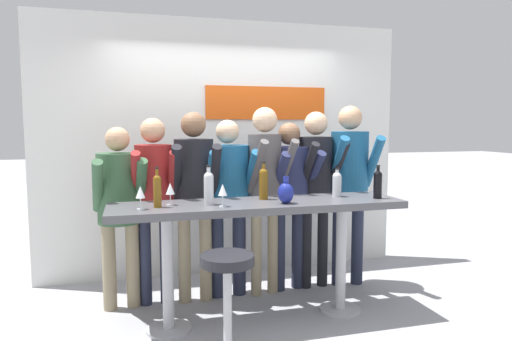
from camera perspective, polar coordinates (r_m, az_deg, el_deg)
ground_plane at (r=4.03m, az=0.35°, el=-18.18°), size 40.00×40.00×0.00m
back_wall at (r=5.04m, az=-3.85°, el=2.85°), size 4.01×0.12×2.76m
tasting_table at (r=3.77m, az=0.36°, el=-6.27°), size 2.41×0.59×1.01m
bar_stool at (r=3.22m, az=-3.59°, el=-14.84°), size 0.39×0.39×0.76m
person_far_left at (r=4.17m, az=-16.73°, el=-3.33°), size 0.47×0.55×1.62m
person_left at (r=4.18m, az=-12.62°, el=-2.30°), size 0.39×0.51×1.70m
person_center_left at (r=4.18m, az=-7.72°, el=-1.81°), size 0.44×0.55×1.75m
person_center at (r=4.30m, az=-3.52°, el=-2.33°), size 0.49×0.57×1.68m
person_center_right at (r=4.31m, az=1.15°, el=-0.89°), size 0.42×0.56×1.80m
person_right at (r=4.48m, az=4.19°, el=-2.18°), size 0.51×0.59×1.66m
person_far_right at (r=4.56m, az=7.48°, el=-0.97°), size 0.41×0.54×1.76m
person_rightmost at (r=4.68m, az=11.61°, el=-0.52°), size 0.48×0.60×1.82m
wine_bottle_0 at (r=4.03m, az=14.98°, el=-1.53°), size 0.07×0.07×0.29m
wine_bottle_1 at (r=3.56m, az=-12.24°, el=-2.32°), size 0.06×0.06×0.31m
wine_bottle_2 at (r=3.61m, az=-5.93°, el=-2.00°), size 0.08×0.08×0.31m
wine_bottle_3 at (r=4.06m, az=10.08°, el=-1.55°), size 0.08×0.08×0.25m
wine_bottle_4 at (r=3.85m, az=0.95°, el=-1.46°), size 0.08×0.08×0.32m
wine_glass_0 at (r=3.50m, az=-14.26°, el=-2.73°), size 0.07×0.07×0.18m
wine_glass_1 at (r=3.52m, az=-4.19°, el=-2.52°), size 0.07×0.07×0.18m
wine_glass_2 at (r=3.63m, az=-10.67°, el=-2.33°), size 0.07×0.07×0.18m
decorative_vase at (r=3.66m, az=3.75°, el=-2.76°), size 0.13×0.13×0.22m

